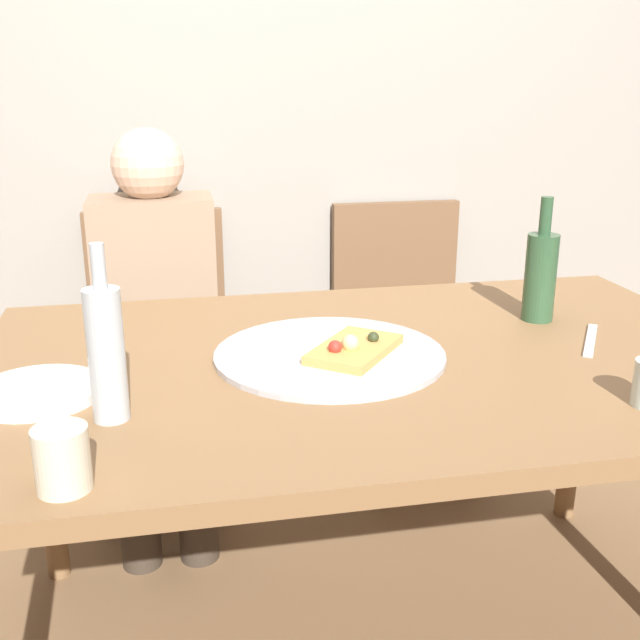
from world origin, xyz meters
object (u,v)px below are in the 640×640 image
at_px(dining_table, 373,386).
at_px(wine_bottle, 106,352).
at_px(table_knife, 591,340).
at_px(chair_left, 160,337).
at_px(guest_in_sweater, 157,313).
at_px(pizza_slice_last, 354,348).
at_px(plate_stack, 37,392).
at_px(chair_right, 403,321).
at_px(pizza_tray, 330,355).
at_px(tumbler_far, 62,459).
at_px(beer_bottle, 541,274).

bearing_deg(dining_table, wine_bottle, -158.10).
xyz_separation_m(table_knife, chair_left, (-0.94, 0.92, -0.24)).
xyz_separation_m(wine_bottle, guest_in_sweater, (0.07, 0.97, -0.23)).
xyz_separation_m(pizza_slice_last, plate_stack, (-0.61, -0.07, -0.01)).
bearing_deg(chair_right, plate_stack, 44.49).
relative_size(pizza_tray, chair_right, 0.53).
relative_size(dining_table, chair_right, 1.82).
relative_size(pizza_tray, chair_left, 0.53).
bearing_deg(guest_in_sweater, wine_bottle, 86.04).
bearing_deg(tumbler_far, pizza_slice_last, 38.68).
height_order(pizza_tray, chair_right, chair_right).
relative_size(tumbler_far, chair_right, 0.10).
bearing_deg(plate_stack, tumbler_far, -76.17).
distance_m(beer_bottle, tumbler_far, 1.18).
bearing_deg(chair_left, wine_bottle, 86.57).
distance_m(table_knife, chair_left, 1.34).
xyz_separation_m(beer_bottle, table_knife, (0.04, -0.17, -0.11)).
bearing_deg(beer_bottle, wine_bottle, -159.23).
xyz_separation_m(tumbler_far, table_knife, (1.06, 0.42, -0.04)).
bearing_deg(wine_bottle, pizza_slice_last, 22.41).
bearing_deg(beer_bottle, plate_stack, -167.51).
xyz_separation_m(beer_bottle, guest_in_sweater, (-0.90, 0.60, -0.22)).
bearing_deg(table_knife, beer_bottle, -132.30).
relative_size(wine_bottle, beer_bottle, 1.04).
bearing_deg(pizza_tray, chair_right, 63.46).
bearing_deg(chair_left, table_knife, 135.65).
bearing_deg(guest_in_sweater, pizza_tray, 115.44).
bearing_deg(beer_bottle, chair_right, 96.65).
distance_m(plate_stack, chair_left, 1.05).
distance_m(pizza_tray, table_knife, 0.59).
bearing_deg(plate_stack, dining_table, 7.53).
xyz_separation_m(beer_bottle, chair_right, (-0.09, 0.75, -0.35)).
bearing_deg(chair_left, pizza_slice_last, 113.66).
distance_m(beer_bottle, plate_stack, 1.14).
height_order(pizza_tray, table_knife, pizza_tray).
height_order(pizza_slice_last, chair_left, chair_left).
xyz_separation_m(dining_table, table_knife, (0.49, -0.01, 0.07)).
relative_size(pizza_tray, guest_in_sweater, 0.41).
bearing_deg(pizza_slice_last, table_knife, 0.33).
height_order(dining_table, pizza_slice_last, pizza_slice_last).
distance_m(pizza_slice_last, beer_bottle, 0.53).
distance_m(dining_table, chair_left, 1.03).
bearing_deg(plate_stack, table_knife, 3.79).
distance_m(table_knife, chair_right, 0.96).
distance_m(tumbler_far, plate_stack, 0.36).
bearing_deg(tumbler_far, table_knife, 21.72).
bearing_deg(chair_left, chair_right, -180.00).
relative_size(wine_bottle, chair_right, 0.34).
height_order(beer_bottle, guest_in_sweater, guest_in_sweater).
relative_size(plate_stack, table_knife, 1.05).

